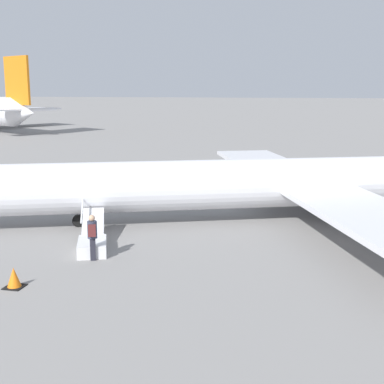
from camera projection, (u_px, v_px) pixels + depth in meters
name	position (u px, v px, depth m)	size (l,w,h in m)	color
ground_plane	(279.00, 219.00, 26.37)	(600.00, 600.00, 0.00)	gray
airplane_main	(299.00, 182.00, 26.15)	(33.95, 26.96, 6.22)	silver
boarding_stairs	(92.00, 241.00, 21.35)	(2.43, 4.10, 1.59)	silver
passenger	(92.00, 234.00, 19.96)	(0.44, 0.57, 1.74)	#23232D
traffic_cone_near_stairs	(14.00, 278.00, 17.35)	(0.61, 0.61, 0.67)	black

